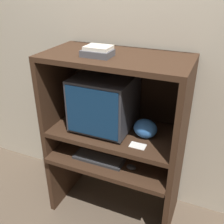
{
  "coord_description": "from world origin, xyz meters",
  "views": [
    {
      "loc": [
        0.67,
        -1.35,
        1.87
      ],
      "look_at": [
        -0.03,
        0.27,
        0.96
      ],
      "focal_mm": 42.0,
      "sensor_mm": 36.0,
      "label": 1
    }
  ],
  "objects_px": {
    "book_stack": "(98,51)",
    "snack_bag": "(145,128)",
    "crt_monitor": "(104,102)",
    "keyboard": "(99,158)",
    "mouse": "(131,167)"
  },
  "relations": [
    {
      "from": "snack_bag",
      "to": "book_stack",
      "type": "distance_m",
      "value": 0.65
    },
    {
      "from": "snack_bag",
      "to": "keyboard",
      "type": "bearing_deg",
      "value": -157.5
    },
    {
      "from": "crt_monitor",
      "to": "book_stack",
      "type": "distance_m",
      "value": 0.41
    },
    {
      "from": "keyboard",
      "to": "snack_bag",
      "type": "height_order",
      "value": "snack_bag"
    },
    {
      "from": "crt_monitor",
      "to": "keyboard",
      "type": "relative_size",
      "value": 1.08
    },
    {
      "from": "keyboard",
      "to": "mouse",
      "type": "distance_m",
      "value": 0.27
    },
    {
      "from": "keyboard",
      "to": "snack_bag",
      "type": "bearing_deg",
      "value": 22.5
    },
    {
      "from": "keyboard",
      "to": "mouse",
      "type": "relative_size",
      "value": 5.46
    },
    {
      "from": "book_stack",
      "to": "snack_bag",
      "type": "bearing_deg",
      "value": 9.7
    },
    {
      "from": "snack_bag",
      "to": "book_stack",
      "type": "xyz_separation_m",
      "value": [
        -0.34,
        -0.06,
        0.55
      ]
    },
    {
      "from": "crt_monitor",
      "to": "snack_bag",
      "type": "relative_size",
      "value": 2.48
    },
    {
      "from": "snack_bag",
      "to": "book_stack",
      "type": "bearing_deg",
      "value": -170.3
    },
    {
      "from": "mouse",
      "to": "snack_bag",
      "type": "relative_size",
      "value": 0.42
    },
    {
      "from": "snack_bag",
      "to": "book_stack",
      "type": "height_order",
      "value": "book_stack"
    },
    {
      "from": "snack_bag",
      "to": "crt_monitor",
      "type": "bearing_deg",
      "value": 176.08
    }
  ]
}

